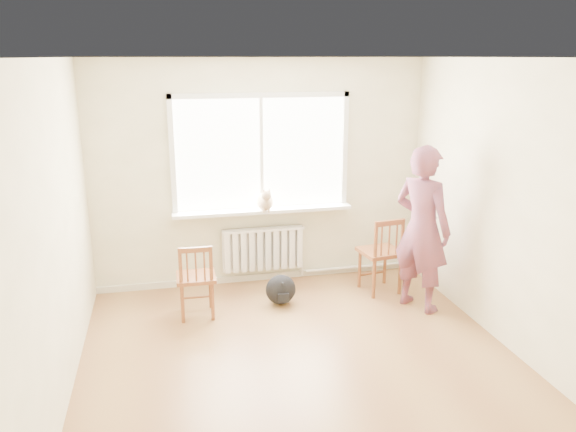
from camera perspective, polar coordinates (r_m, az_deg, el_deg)
floor at (r=5.17m, az=1.99°, el=-15.71°), size 4.50×4.50×0.00m
ceiling at (r=4.40m, az=2.33°, el=15.79°), size 4.50×4.50×0.00m
back_wall at (r=6.74m, az=-2.76°, el=4.27°), size 4.00×0.01×2.70m
window at (r=6.66m, az=-2.76°, el=6.86°), size 2.12×0.05×1.42m
windowsill at (r=6.73m, az=-2.55°, el=0.58°), size 2.15×0.22×0.04m
radiator at (r=6.89m, az=-2.53°, el=-3.32°), size 1.00×0.12×0.55m
heating_pipe at (r=7.35m, az=7.13°, el=-5.15°), size 1.40×0.04×0.04m
baseboard at (r=7.10m, az=-2.60°, el=-6.16°), size 4.00×0.03×0.08m
chair_left at (r=6.06m, az=-9.31°, el=-6.48°), size 0.42×0.40×0.83m
chair_right at (r=6.68m, az=9.60°, el=-3.92°), size 0.52×0.50×0.93m
person at (r=6.23m, az=13.45°, el=-1.28°), size 0.72×0.80×1.83m
cat at (r=6.61m, az=-2.35°, el=1.56°), size 0.20×0.44×0.30m
backpack at (r=6.39m, az=-0.74°, el=-7.48°), size 0.39×0.33×0.34m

